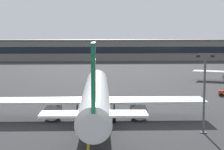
{
  "coord_description": "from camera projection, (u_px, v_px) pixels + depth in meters",
  "views": [
    {
      "loc": [
        0.7,
        -44.55,
        12.76
      ],
      "look_at": [
        3.11,
        6.58,
        6.92
      ],
      "focal_mm": 61.45,
      "sensor_mm": 36.0,
      "label": 1
    }
  ],
  "objects": [
    {
      "name": "taxiway_centreline",
      "position": [
        91.0,
        97.0,
        75.4
      ],
      "size": [
        0.78,
        180.0,
        0.01
      ],
      "primitive_type": "cube",
      "rotation": [
        0.0,
        0.0,
        0.0
      ],
      "color": "yellow",
      "rests_on": "ground"
    },
    {
      "name": "safety_cone_by_nose_gear",
      "position": [
        105.0,
        98.0,
        72.4
      ],
      "size": [
        0.44,
        0.44,
        0.55
      ],
      "color": "orange",
      "rests_on": "ground"
    },
    {
      "name": "airliner_foreground",
      "position": [
        96.0,
        97.0,
        55.42
      ],
      "size": [
        32.09,
        41.45,
        11.65
      ],
      "color": "white",
      "rests_on": "ground"
    },
    {
      "name": "ground_plane",
      "position": [
        89.0,
        139.0,
        45.63
      ],
      "size": [
        400.0,
        400.0,
        0.0
      ],
      "primitive_type": "plane",
      "color": "#2D2D30"
    },
    {
      "name": "apron_lamp_post",
      "position": [
        204.0,
        91.0,
        47.8
      ],
      "size": [
        2.24,
        0.9,
        10.06
      ],
      "color": "#515156",
      "rests_on": "ground"
    },
    {
      "name": "terminal_building",
      "position": [
        102.0,
        50.0,
        170.48
      ],
      "size": [
        155.03,
        12.4,
        9.16
      ],
      "color": "slate",
      "rests_on": "ground"
    }
  ]
}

